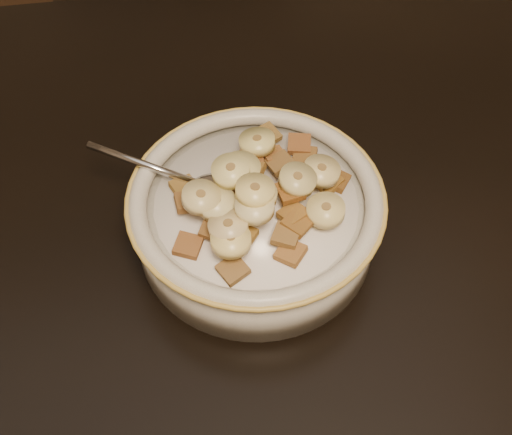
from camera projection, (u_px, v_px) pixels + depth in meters
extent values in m
cube|color=black|center=(105.00, 319.00, 0.55)|extent=(1.42, 0.93, 0.04)
cube|color=black|center=(193.00, 37.00, 1.13)|extent=(0.50, 0.50, 1.04)
cylinder|color=silver|center=(256.00, 221.00, 0.56)|extent=(0.21, 0.21, 0.05)
cylinder|color=white|center=(256.00, 203.00, 0.54)|extent=(0.17, 0.17, 0.00)
ellipsoid|color=#B7B7B7|center=(219.00, 191.00, 0.54)|extent=(0.06, 0.06, 0.01)
cube|color=brown|center=(256.00, 143.00, 0.57)|extent=(0.03, 0.03, 0.01)
cube|color=brown|center=(188.00, 202.00, 0.52)|extent=(0.02, 0.02, 0.01)
cube|color=brown|center=(222.00, 225.00, 0.51)|extent=(0.03, 0.03, 0.01)
cube|color=#8B5B17|center=(294.00, 214.00, 0.51)|extent=(0.03, 0.03, 0.01)
cube|color=brown|center=(297.00, 224.00, 0.51)|extent=(0.03, 0.03, 0.01)
cube|color=olive|center=(267.00, 135.00, 0.57)|extent=(0.03, 0.03, 0.01)
cube|color=brown|center=(328.00, 182.00, 0.54)|extent=(0.03, 0.03, 0.01)
cube|color=brown|center=(242.00, 236.00, 0.50)|extent=(0.03, 0.03, 0.01)
cube|color=brown|center=(250.00, 176.00, 0.53)|extent=(0.03, 0.03, 0.01)
cube|color=brown|center=(299.00, 144.00, 0.57)|extent=(0.02, 0.02, 0.01)
cube|color=brown|center=(233.00, 269.00, 0.49)|extent=(0.03, 0.03, 0.01)
cube|color=#9D6B35|center=(291.00, 252.00, 0.50)|extent=(0.03, 0.03, 0.01)
cube|color=brown|center=(305.00, 157.00, 0.56)|extent=(0.03, 0.03, 0.01)
cube|color=brown|center=(214.00, 228.00, 0.51)|extent=(0.03, 0.03, 0.01)
cube|color=#8F571D|center=(257.00, 147.00, 0.56)|extent=(0.02, 0.02, 0.01)
cube|color=brown|center=(184.00, 187.00, 0.54)|extent=(0.03, 0.03, 0.01)
cube|color=brown|center=(280.00, 163.00, 0.54)|extent=(0.03, 0.03, 0.01)
cube|color=#925E25|center=(273.00, 155.00, 0.55)|extent=(0.02, 0.02, 0.01)
cube|color=brown|center=(286.00, 235.00, 0.50)|extent=(0.03, 0.03, 0.01)
cube|color=#985523|center=(229.00, 211.00, 0.51)|extent=(0.02, 0.02, 0.01)
cube|color=brown|center=(263.00, 148.00, 0.56)|extent=(0.02, 0.02, 0.01)
cube|color=#94501E|center=(290.00, 191.00, 0.52)|extent=(0.02, 0.02, 0.01)
cube|color=brown|center=(240.00, 175.00, 0.52)|extent=(0.02, 0.02, 0.01)
cube|color=brown|center=(251.00, 160.00, 0.54)|extent=(0.02, 0.02, 0.01)
cube|color=brown|center=(188.00, 246.00, 0.50)|extent=(0.03, 0.03, 0.01)
cube|color=brown|center=(336.00, 180.00, 0.54)|extent=(0.03, 0.03, 0.01)
cube|color=brown|center=(251.00, 172.00, 0.52)|extent=(0.03, 0.03, 0.01)
cylinder|color=#D1BF6A|center=(241.00, 168.00, 0.52)|extent=(0.04, 0.04, 0.01)
cylinder|color=tan|center=(228.00, 227.00, 0.49)|extent=(0.04, 0.04, 0.01)
cylinder|color=#F2DD78|center=(231.00, 171.00, 0.51)|extent=(0.03, 0.03, 0.01)
cylinder|color=#D2BC79|center=(298.00, 180.00, 0.52)|extent=(0.04, 0.04, 0.02)
cylinder|color=#F8E377|center=(257.00, 142.00, 0.55)|extent=(0.04, 0.04, 0.01)
cylinder|color=beige|center=(201.00, 197.00, 0.50)|extent=(0.04, 0.04, 0.01)
cylinder|color=#E9DA88|center=(326.00, 210.00, 0.51)|extent=(0.04, 0.04, 0.01)
cylinder|color=#FEEDA1|center=(255.00, 207.00, 0.49)|extent=(0.04, 0.04, 0.01)
cylinder|color=#FBE87F|center=(231.00, 240.00, 0.48)|extent=(0.04, 0.04, 0.01)
cylinder|color=#EDD678|center=(257.00, 195.00, 0.50)|extent=(0.04, 0.04, 0.01)
cylinder|color=#E1C17B|center=(322.00, 171.00, 0.53)|extent=(0.04, 0.04, 0.01)
cylinder|color=#E6C57B|center=(255.00, 191.00, 0.50)|extent=(0.04, 0.04, 0.01)
cylinder|color=#C8B979|center=(216.00, 203.00, 0.50)|extent=(0.04, 0.04, 0.01)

